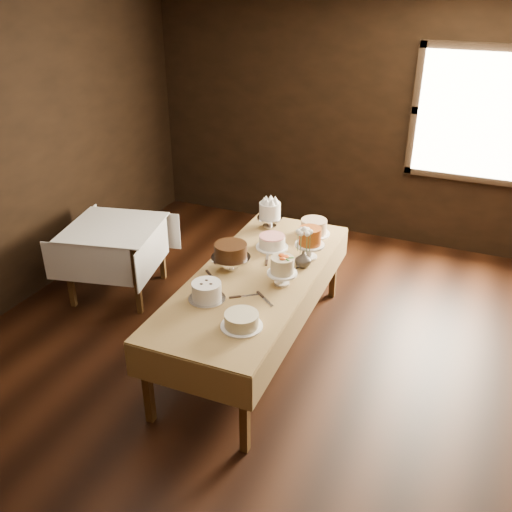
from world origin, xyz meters
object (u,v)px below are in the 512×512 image
Objects in this scene: cake_cream at (242,321)px; flower_vase at (303,259)px; cake_lattice at (272,243)px; cake_flowers at (282,272)px; cake_server_c at (267,257)px; display_table at (256,281)px; cake_server_b at (268,302)px; cake_speckled at (314,227)px; cake_server_a at (250,295)px; cake_swirl at (207,292)px; cake_server_d at (296,268)px; cake_server_e at (214,279)px; cake_caramel at (310,245)px; cake_chocolate at (231,257)px; cake_meringue at (270,216)px; side_table at (114,234)px.

flower_vase is (0.10, 1.02, 0.02)m from cake_cream.
cake_lattice is 1.33× the size of cake_flowers.
cake_lattice is at bearing -9.21° from cake_server_c.
cake_server_b reaches higher than display_table.
cake_speckled is at bearing 78.98° from display_table.
cake_cream is 1.26× the size of cake_server_a.
cake_speckled is at bearing 75.64° from cake_swirl.
cake_lattice is at bearing 102.48° from cake_cream.
cake_cream is 0.97m from cake_server_d.
cake_server_d is at bearing 79.85° from cake_server_e.
cake_caramel is 0.81× the size of cake_chocolate.
cake_swirl is at bearing -123.06° from cake_server_b.
cake_cream is 1.26× the size of cake_server_d.
flower_vase is (0.31, 0.29, 0.13)m from display_table.
cake_server_a is 0.67m from cake_server_c.
cake_caramel is 0.26m from cake_server_d.
cake_speckled reaches higher than cake_server_d.
cake_chocolate is (-0.23, 0.02, 0.16)m from display_table.
cake_flowers is 1.71× the size of flower_vase.
cake_meringue reaches higher than cake_server_e.
side_table is at bearing -173.71° from cake_lattice.
cake_chocolate is at bearing -179.13° from cake_server_b.
cake_swirl is (0.07, -1.43, -0.05)m from cake_meringue.
side_table is (-1.68, 0.34, -0.04)m from display_table.
display_table is 0.55m from cake_swirl.
cake_lattice is 0.19m from cake_server_c.
cake_swirl is at bearing 167.35° from cake_server_d.
cake_speckled reaches higher than cake_lattice.
cake_server_c is (1.65, -0.01, 0.10)m from side_table.
cake_caramel is at bearing 3.70° from side_table.
flower_vase is (0.38, -0.23, 0.02)m from cake_lattice.
flower_vase is at bearing -48.38° from cake_meringue.
cake_server_a reaches higher than display_table.
cake_chocolate reaches higher than side_table.
cake_server_e is (-0.04, -0.23, -0.10)m from cake_chocolate.
side_table is 4.39× the size of cake_server_b.
display_table is 6.66× the size of cake_chocolate.
cake_chocolate is 1.52× the size of cake_server_a.
cake_speckled is 1.05× the size of cake_lattice.
side_table is at bearing 70.56° from cake_server_c.
cake_server_e is at bearing 126.47° from cake_server_a.
cake_server_b is 1.00× the size of cake_server_c.
cake_caramel is at bearing 63.22° from cake_swirl.
display_table is 0.97m from cake_speckled.
cake_cream is 1.26× the size of cake_server_b.
cake_server_d is (0.53, -0.69, -0.12)m from cake_meringue.
cake_server_b is at bearing -89.59° from cake_flowers.
cake_server_b is at bearing -48.70° from cake_server_a.
flower_vase reaches higher than cake_server_a.
display_table is 0.30m from cake_flowers.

